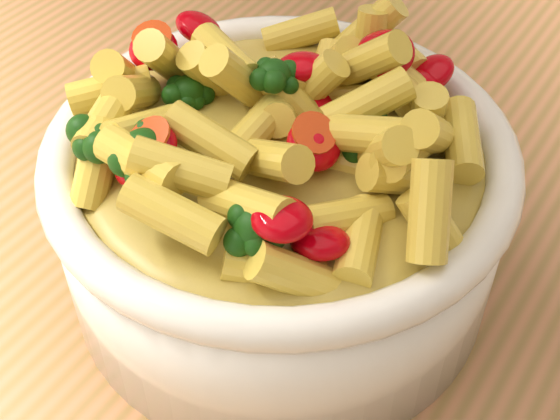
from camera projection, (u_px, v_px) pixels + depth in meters
The scene contains 3 objects.
table at pixel (227, 240), 0.63m from camera, with size 1.20×0.80×0.90m.
serving_bowl at pixel (280, 208), 0.44m from camera, with size 0.25×0.25×0.11m.
pasta_salad at pixel (280, 113), 0.39m from camera, with size 0.20×0.20×0.04m.
Camera 1 is at (0.27, -0.34, 1.26)m, focal length 50.00 mm.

